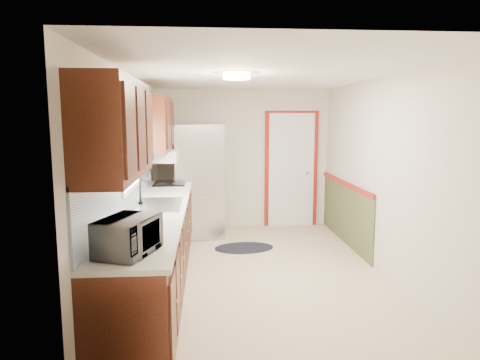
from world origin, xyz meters
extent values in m
cube|color=#CCB690|center=(0.00, 0.00, 0.00)|extent=(3.20, 5.20, 0.12)
cube|color=white|center=(0.00, 0.00, 2.40)|extent=(3.20, 5.20, 0.12)
cube|color=beige|center=(0.00, 2.50, 1.20)|extent=(3.20, 0.10, 2.40)
cube|color=beige|center=(0.00, -2.50, 1.20)|extent=(3.20, 0.10, 2.40)
cube|color=beige|center=(-1.50, 0.00, 1.20)|extent=(0.10, 5.20, 2.40)
cube|color=beige|center=(1.50, 0.00, 1.20)|extent=(0.10, 5.20, 2.40)
cube|color=#3C180D|center=(-1.20, -0.30, 0.45)|extent=(0.60, 4.00, 0.90)
cube|color=silver|center=(-1.19, -0.30, 0.92)|extent=(0.63, 4.00, 0.04)
cube|color=#5289C8|center=(-1.49, -0.30, 1.22)|extent=(0.02, 4.00, 0.55)
cube|color=#3C180D|center=(-1.32, -1.60, 1.83)|extent=(0.35, 1.40, 0.75)
cube|color=#3C180D|center=(-1.32, 1.10, 1.83)|extent=(0.35, 1.20, 0.75)
cube|color=white|center=(-1.49, -0.20, 1.62)|extent=(0.02, 1.00, 0.90)
cube|color=#B84922|center=(-1.44, -0.20, 1.97)|extent=(0.05, 1.12, 0.24)
cube|color=#B7B7BC|center=(-1.19, -0.20, 0.95)|extent=(0.52, 0.82, 0.02)
cube|color=white|center=(-1.27, 1.15, 1.38)|extent=(0.45, 0.60, 0.15)
cube|color=maroon|center=(0.85, 2.47, 1.00)|extent=(0.94, 0.05, 2.08)
cube|color=white|center=(0.85, 2.44, 1.00)|extent=(0.80, 0.04, 2.00)
cube|color=#494F2C|center=(1.49, 1.35, 0.45)|extent=(0.02, 2.30, 0.90)
cube|color=maroon|center=(1.48, 1.35, 0.92)|extent=(0.04, 2.30, 0.06)
cylinder|color=#FFD88C|center=(-0.30, -0.20, 2.36)|extent=(0.30, 0.30, 0.06)
imported|color=white|center=(-1.20, -1.95, 1.10)|extent=(0.41, 0.54, 0.32)
cube|color=#B7B7BC|center=(-0.78, 1.92, 0.91)|extent=(0.84, 0.80, 1.81)
cylinder|color=black|center=(-1.03, 1.53, 0.82)|extent=(0.02, 0.02, 1.27)
ellipsoid|color=black|center=(-0.10, 1.14, 0.01)|extent=(0.93, 0.65, 0.01)
cube|color=black|center=(-1.19, 1.40, 0.95)|extent=(0.46, 0.55, 0.02)
camera|label=1|loc=(-0.63, -4.96, 1.90)|focal=32.00mm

